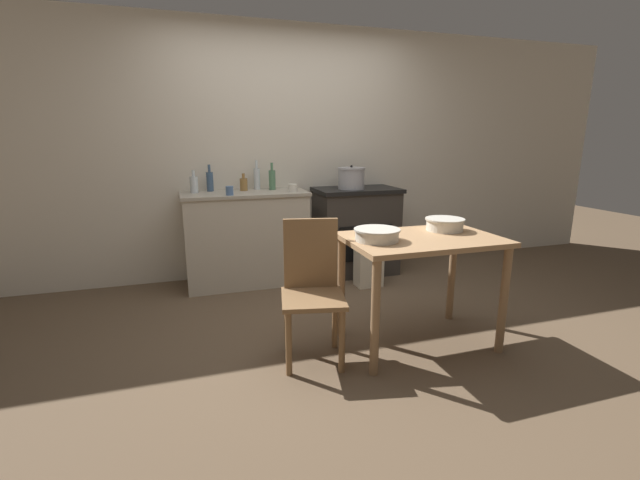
% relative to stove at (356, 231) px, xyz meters
% --- Properties ---
extents(ground_plane, '(14.00, 14.00, 0.00)m').
position_rel_stove_xyz_m(ground_plane, '(-0.67, -1.28, -0.46)').
color(ground_plane, brown).
extents(wall_back, '(8.00, 0.07, 2.55)m').
position_rel_stove_xyz_m(wall_back, '(-0.67, 0.30, 0.81)').
color(wall_back, beige).
rests_on(wall_back, ground_plane).
extents(counter_cabinet, '(1.20, 0.56, 0.92)m').
position_rel_stove_xyz_m(counter_cabinet, '(-1.17, 0.00, 0.00)').
color(counter_cabinet, beige).
rests_on(counter_cabinet, ground_plane).
extents(stove, '(0.87, 0.57, 0.92)m').
position_rel_stove_xyz_m(stove, '(0.00, 0.00, 0.00)').
color(stove, '#38332D').
rests_on(stove, ground_plane).
extents(work_table, '(1.04, 0.68, 0.78)m').
position_rel_stove_xyz_m(work_table, '(-0.21, -1.68, 0.20)').
color(work_table, '#A87F56').
rests_on(work_table, ground_plane).
extents(chair, '(0.47, 0.47, 0.92)m').
position_rel_stove_xyz_m(chair, '(-0.98, -1.62, 0.03)').
color(chair, olive).
rests_on(chair, ground_plane).
extents(flour_sack, '(0.25, 0.18, 0.36)m').
position_rel_stove_xyz_m(flour_sack, '(-0.05, -0.46, -0.28)').
color(flour_sack, beige).
rests_on(flour_sack, ground_plane).
extents(stock_pot, '(0.28, 0.28, 0.24)m').
position_rel_stove_xyz_m(stock_pot, '(-0.08, -0.06, 0.57)').
color(stock_pot, '#A8A8AD').
rests_on(stock_pot, stove).
extents(mixing_bowl_large, '(0.30, 0.30, 0.08)m').
position_rel_stove_xyz_m(mixing_bowl_large, '(-0.55, -1.69, 0.36)').
color(mixing_bowl_large, silver).
rests_on(mixing_bowl_large, work_table).
extents(mixing_bowl_small, '(0.28, 0.28, 0.09)m').
position_rel_stove_xyz_m(mixing_bowl_small, '(0.05, -1.55, 0.37)').
color(mixing_bowl_small, silver).
rests_on(mixing_bowl_small, work_table).
extents(bottle_far_left, '(0.08, 0.08, 0.17)m').
position_rel_stove_xyz_m(bottle_far_left, '(-1.16, 0.11, 0.53)').
color(bottle_far_left, olive).
rests_on(bottle_far_left, counter_cabinet).
extents(bottle_left, '(0.07, 0.07, 0.27)m').
position_rel_stove_xyz_m(bottle_left, '(-0.88, 0.10, 0.56)').
color(bottle_left, '#517F5B').
rests_on(bottle_left, counter_cabinet).
extents(bottle_mid_left, '(0.07, 0.07, 0.21)m').
position_rel_stove_xyz_m(bottle_mid_left, '(-1.64, 0.07, 0.54)').
color(bottle_mid_left, silver).
rests_on(bottle_mid_left, counter_cabinet).
extents(bottle_center_left, '(0.07, 0.07, 0.26)m').
position_rel_stove_xyz_m(bottle_center_left, '(-1.48, 0.16, 0.56)').
color(bottle_center_left, '#3D5675').
rests_on(bottle_center_left, counter_cabinet).
extents(bottle_center, '(0.06, 0.06, 0.29)m').
position_rel_stove_xyz_m(bottle_center, '(-1.02, 0.18, 0.57)').
color(bottle_center, silver).
rests_on(bottle_center, counter_cabinet).
extents(cup_center_right, '(0.07, 0.07, 0.08)m').
position_rel_stove_xyz_m(cup_center_right, '(-1.33, -0.19, 0.50)').
color(cup_center_right, '#4C6B99').
rests_on(cup_center_right, counter_cabinet).
extents(cup_mid_right, '(0.08, 0.08, 0.08)m').
position_rel_stove_xyz_m(cup_mid_right, '(-0.72, -0.13, 0.50)').
color(cup_mid_right, silver).
rests_on(cup_mid_right, counter_cabinet).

